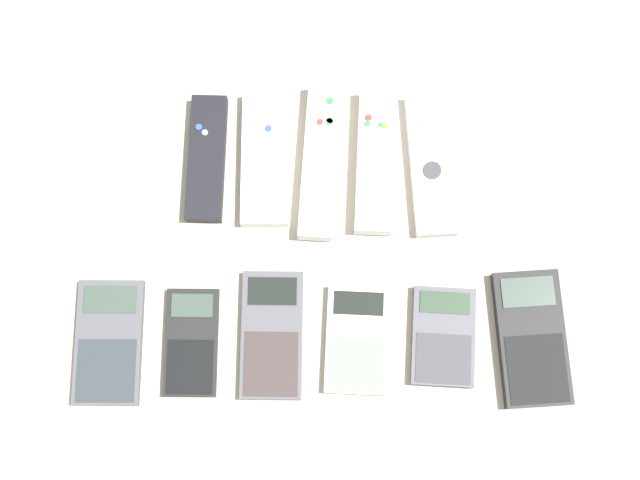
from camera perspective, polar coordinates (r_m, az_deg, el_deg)
ground_plane at (r=1.07m, az=0.00°, el=-1.11°), size 3.00×3.00×0.00m
remote_0 at (r=1.10m, az=-7.28°, el=5.17°), size 0.05×0.16×0.02m
remote_1 at (r=1.09m, az=-3.54°, el=5.20°), size 0.06×0.17×0.02m
remote_2 at (r=1.09m, az=0.17°, el=5.05°), size 0.05×0.20×0.03m
remote_3 at (r=1.09m, az=3.52°, el=5.06°), size 0.05×0.18×0.03m
remote_4 at (r=1.10m, az=7.07°, el=4.83°), size 0.06×0.18×0.02m
calculator_0 at (r=1.08m, az=-13.35°, el=-6.43°), size 0.08×0.15×0.01m
calculator_1 at (r=1.06m, az=-8.20°, el=-6.53°), size 0.06×0.13×0.01m
calculator_2 at (r=1.05m, az=-3.08°, el=-6.09°), size 0.07×0.15×0.01m
calculator_3 at (r=1.05m, az=2.42°, el=-6.41°), size 0.08×0.13×0.01m
calculator_4 at (r=1.06m, az=7.92°, el=-6.11°), size 0.08×0.12×0.02m
calculator_5 at (r=1.07m, az=13.41°, el=-6.09°), size 0.09×0.16×0.02m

